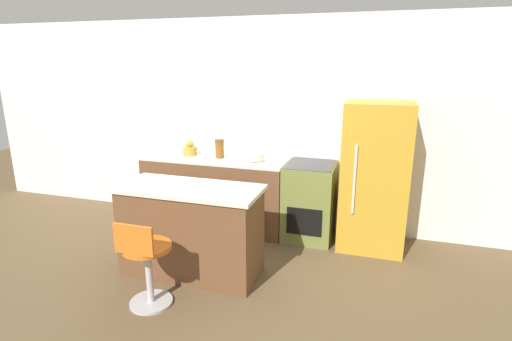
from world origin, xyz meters
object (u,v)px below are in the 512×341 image
(refrigerator, at_px, (375,177))
(stool_chair, at_px, (146,263))
(oven_range, at_px, (309,201))
(mixing_bowl, at_px, (254,156))
(kettle, at_px, (190,149))

(refrigerator, relative_size, stool_chair, 2.02)
(oven_range, relative_size, refrigerator, 0.55)
(stool_chair, bearing_deg, refrigerator, 45.35)
(refrigerator, xyz_separation_m, mixing_bowl, (-1.42, 0.02, 0.13))
(stool_chair, xyz_separation_m, kettle, (-0.48, 1.84, 0.59))
(mixing_bowl, bearing_deg, stool_chair, -101.71)
(oven_range, distance_m, refrigerator, 0.81)
(refrigerator, distance_m, stool_chair, 2.60)
(oven_range, xyz_separation_m, mixing_bowl, (-0.70, 0.00, 0.50))
(refrigerator, distance_m, kettle, 2.28)
(oven_range, bearing_deg, stool_chair, -120.45)
(oven_range, bearing_deg, refrigerator, -0.97)
(refrigerator, bearing_deg, kettle, 179.59)
(oven_range, bearing_deg, mixing_bowl, 179.68)
(refrigerator, xyz_separation_m, kettle, (-2.28, 0.02, 0.16))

